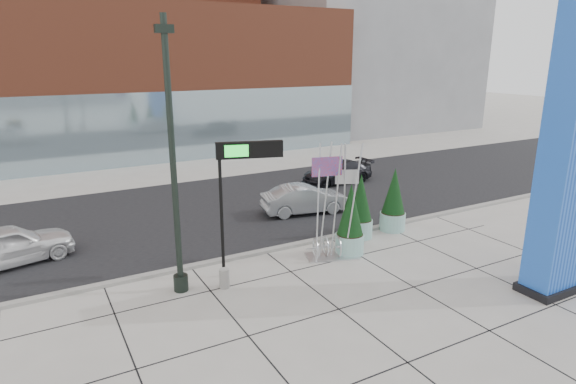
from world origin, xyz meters
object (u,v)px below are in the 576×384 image
public_art_sculpture (333,228)px  car_white_west (9,246)px  lamp_post (175,187)px  overhead_street_sign (242,160)px  car_silver_mid (305,199)px  concrete_bollard (224,278)px

public_art_sculpture → car_white_west: size_ratio=1.01×
lamp_post → public_art_sculpture: (5.85, -0.10, -2.34)m
overhead_street_sign → car_white_west: bearing=163.4°
overhead_street_sign → car_silver_mid: size_ratio=1.12×
concrete_bollard → car_silver_mid: (6.32, 5.45, 0.36)m
lamp_post → concrete_bollard: bearing=-20.9°
overhead_street_sign → public_art_sculpture: bearing=9.5°
overhead_street_sign → car_white_west: size_ratio=1.07×
concrete_bollard → overhead_street_sign: (1.09, 0.80, 3.70)m
lamp_post → car_white_west: (-4.87, 4.95, -2.75)m
car_white_west → lamp_post: bearing=-149.4°
lamp_post → car_white_west: size_ratio=1.95×
public_art_sculpture → car_white_west: bearing=173.0°
concrete_bollard → car_silver_mid: bearing=40.7°
public_art_sculpture → car_silver_mid: 5.37m
car_silver_mid → public_art_sculpture: bearing=170.8°
car_white_west → concrete_bollard: bearing=-145.3°
lamp_post → car_silver_mid: size_ratio=2.04×
concrete_bollard → car_white_west: (-6.18, 5.45, 0.42)m
lamp_post → public_art_sculpture: lamp_post is taller
public_art_sculpture → car_white_west: 11.85m
public_art_sculpture → car_white_west: (-10.71, 5.05, -0.41)m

